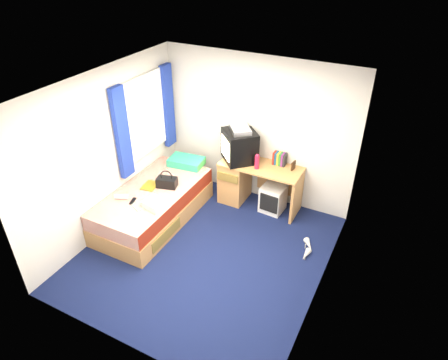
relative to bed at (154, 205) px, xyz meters
The scene contains 20 objects.
ground 1.17m from the bed, 15.76° to the right, with size 3.40×3.40×0.00m, color #0C1438.
room_shell 1.64m from the bed, 15.76° to the right, with size 3.40×3.40×3.40m.
bed is the anchor object (origin of this frame).
pillow 0.97m from the bed, 86.64° to the left, with size 0.57×0.36×0.12m, color teal.
desk 1.54m from the bed, 47.34° to the left, with size 1.30×0.55×0.75m.
storage_cube 1.90m from the bed, 34.72° to the left, with size 0.36×0.36×0.45m, color silver.
crt_tv 1.63m from the bed, 50.62° to the left, with size 0.69×0.69×0.50m.
vcr 1.78m from the bed, 50.60° to the left, with size 0.39×0.28×0.07m, color silver.
book_row 2.10m from the bed, 39.77° to the left, with size 0.20×0.13×0.20m.
picture_frame 2.25m from the bed, 34.48° to the left, with size 0.02×0.12×0.14m, color #301E10.
pink_water_bottle 1.74m from the bed, 38.14° to the left, with size 0.07×0.07×0.22m, color red.
aerosol_can 1.71m from the bed, 44.43° to the left, with size 0.04×0.04×0.16m, color silver.
handbag 0.43m from the bed, 54.14° to the left, with size 0.34×0.25×0.29m.
towel 0.55m from the bed, 47.99° to the right, with size 0.30×0.25×0.10m, color silver.
magazine 0.31m from the bed, 138.76° to the left, with size 0.21×0.28×0.01m, color yellow.
water_bottle 0.56m from the bed, 124.87° to the right, with size 0.07×0.07×0.20m, color silver.
colour_swatch_fan 0.54m from the bed, 83.26° to the right, with size 0.22×0.06×0.01m, color #F29A35.
remote_control 0.47m from the bed, 101.60° to the right, with size 0.05×0.16×0.02m, color black.
window_assembly 1.37m from the bed, 127.21° to the left, with size 0.11×1.42×1.40m.
white_heels 2.42m from the bed, ahead, with size 0.20×0.45×0.09m.
Camera 1 is at (2.19, -3.67, 3.90)m, focal length 32.00 mm.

